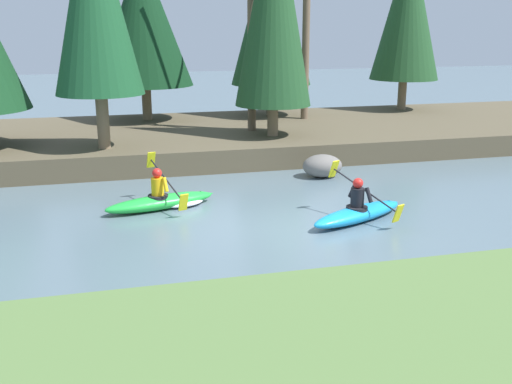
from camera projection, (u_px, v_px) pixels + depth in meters
name	position (u px, v px, depth m)	size (l,w,h in m)	color
ground_plane	(275.00, 226.00, 13.10)	(90.00, 90.00, 0.00)	slate
riverbank_far	(204.00, 138.00, 21.34)	(44.00, 8.10, 0.70)	brown
conifer_tree_mid_left	(143.00, 18.00, 22.09)	(3.60, 3.60, 6.24)	#7A664C
conifer_tree_mid_right	(271.00, 7.00, 23.09)	(3.15, 3.15, 7.16)	brown
conifer_tree_right	(408.00, 9.00, 24.81)	(2.88, 2.88, 7.10)	#7A664C
bare_tree_upstream	(252.00, 33.00, 20.04)	(3.83, 3.78, 6.97)	brown
bare_tree_mid_upstream	(306.00, 20.00, 22.49)	(4.31, 4.26, 7.90)	brown
kayaker_lead	(359.00, 212.00, 13.35)	(2.71, 1.96, 1.20)	#1993D6
kayaker_middle	(165.00, 200.00, 14.28)	(2.77, 2.03, 1.20)	green
boulder_midstream	(322.00, 166.00, 17.21)	(1.16, 0.90, 0.65)	slate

